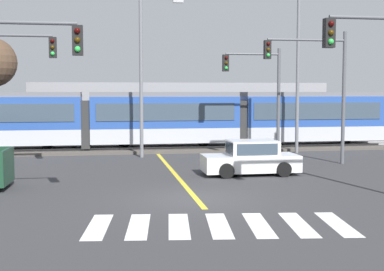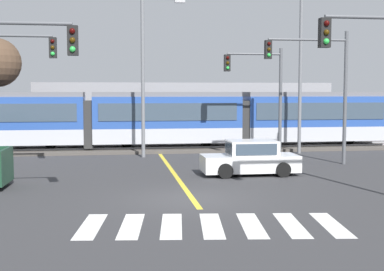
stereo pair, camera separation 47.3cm
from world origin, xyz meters
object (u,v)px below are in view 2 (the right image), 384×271
(traffic_light_mid_right, at_px, (319,77))
(street_lamp_east, at_px, (304,62))
(sedan_crossing, at_px, (250,159))
(traffic_light_far_right, at_px, (262,85))
(street_lamp_centre, at_px, (147,66))
(light_rail_tram, at_px, (167,117))

(traffic_light_mid_right, relative_size, street_lamp_east, 0.70)
(sedan_crossing, xyz_separation_m, traffic_light_mid_right, (4.17, 2.65, 3.68))
(traffic_light_far_right, distance_m, traffic_light_mid_right, 3.73)
(street_lamp_centre, relative_size, street_lamp_east, 0.94)
(sedan_crossing, height_order, traffic_light_mid_right, traffic_light_mid_right)
(sedan_crossing, bearing_deg, traffic_light_mid_right, 32.50)
(traffic_light_far_right, xyz_separation_m, street_lamp_centre, (-6.18, 1.19, 1.09))
(light_rail_tram, height_order, traffic_light_mid_right, traffic_light_mid_right)
(traffic_light_mid_right, distance_m, street_lamp_east, 4.97)
(traffic_light_far_right, height_order, street_lamp_centre, street_lamp_centre)
(light_rail_tram, relative_size, traffic_light_mid_right, 4.23)
(traffic_light_mid_right, xyz_separation_m, street_lamp_east, (0.94, 4.78, 0.99))
(light_rail_tram, relative_size, sedan_crossing, 6.67)
(sedan_crossing, distance_m, traffic_light_far_right, 6.93)
(light_rail_tram, xyz_separation_m, traffic_light_mid_right, (6.84, -7.59, 2.34))
(light_rail_tram, relative_size, street_lamp_centre, 3.14)
(light_rail_tram, distance_m, sedan_crossing, 10.67)
(sedan_crossing, relative_size, traffic_light_far_right, 0.70)
(traffic_light_far_right, distance_m, street_lamp_centre, 6.38)
(street_lamp_centre, bearing_deg, traffic_light_mid_right, -27.37)
(light_rail_tram, bearing_deg, traffic_light_mid_right, -47.95)
(sedan_crossing, relative_size, street_lamp_east, 0.44)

